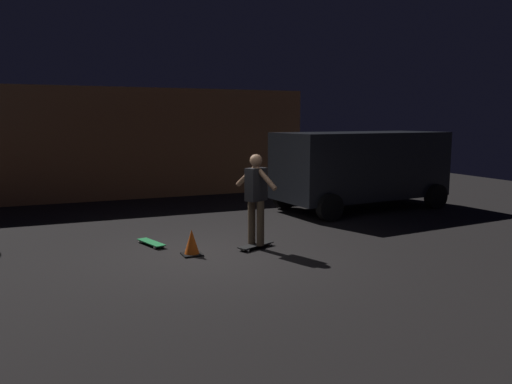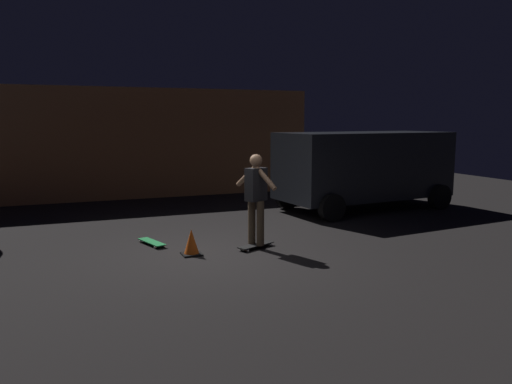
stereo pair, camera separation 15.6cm
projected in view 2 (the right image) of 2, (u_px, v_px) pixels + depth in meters
ground_plane at (215, 254)px, 8.93m from camera, size 28.00×28.00×0.00m
low_building at (128, 142)px, 16.48m from camera, size 11.10×3.39×3.30m
parked_van at (364, 165)px, 13.31m from camera, size 4.77×2.61×2.03m
skateboard_ridden at (256, 245)px, 9.34m from camera, size 0.79×0.50×0.07m
skateboard_spare at (152, 242)px, 9.57m from camera, size 0.42×0.80×0.07m
skater at (256, 193)px, 9.20m from camera, size 0.48×0.93×1.67m
traffic_cone at (191, 243)px, 8.85m from camera, size 0.34×0.34×0.46m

